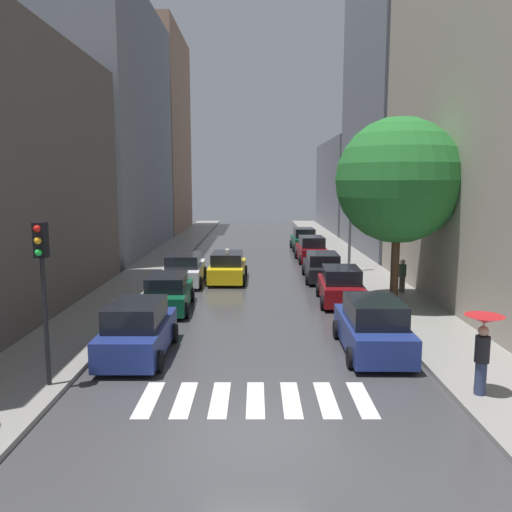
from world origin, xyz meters
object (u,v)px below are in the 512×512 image
at_px(parked_car_left_nearest, 135,331).
at_px(parked_car_right_second, 338,286).
at_px(parked_car_left_second, 166,293).
at_px(street_tree_right, 396,181).
at_px(parked_car_right_third, 320,267).
at_px(taxi_midroad, 225,268).
at_px(parked_car_left_third, 182,269).
at_px(parked_car_right_nearest, 370,327).
at_px(lamp_post_right, 348,208).
at_px(parked_car_right_fifth, 302,240).
at_px(parked_car_right_fourth, 309,250).
at_px(traffic_light_left_corner, 40,268).
at_px(pedestrian_by_kerb, 400,275).
at_px(pedestrian_near_tree, 480,338).

relative_size(parked_car_left_nearest, parked_car_right_second, 1.03).
relative_size(parked_car_left_second, street_tree_right, 0.55).
distance_m(parked_car_right_third, taxi_midroad, 5.32).
bearing_deg(parked_car_left_third, parked_car_right_nearest, -147.70).
bearing_deg(lamp_post_right, parked_car_right_fifth, 98.66).
relative_size(parked_car_right_fourth, traffic_light_left_corner, 0.99).
bearing_deg(parked_car_right_third, pedestrian_by_kerb, -136.93).
height_order(parked_car_right_third, lamp_post_right, lamp_post_right).
xyz_separation_m(parked_car_right_third, lamp_post_right, (1.81, 1.73, 3.20)).
bearing_deg(taxi_midroad, traffic_light_left_corner, 166.47).
bearing_deg(parked_car_left_third, taxi_midroad, -76.61).
height_order(parked_car_right_second, parked_car_right_third, parked_car_right_second).
xyz_separation_m(parked_car_left_nearest, parked_car_right_fourth, (7.54, 19.42, -0.01)).
relative_size(parked_car_left_second, parked_car_right_nearest, 0.99).
height_order(parked_car_left_nearest, parked_car_right_nearest, parked_car_right_nearest).
distance_m(parked_car_left_nearest, parked_car_right_second, 10.41).
xyz_separation_m(parked_car_right_fifth, pedestrian_by_kerb, (3.26, -16.57, 0.15)).
height_order(parked_car_right_nearest, pedestrian_by_kerb, parked_car_right_nearest).
bearing_deg(lamp_post_right, parked_car_left_third, -163.89).
distance_m(taxi_midroad, traffic_light_left_corner, 15.75).
bearing_deg(taxi_midroad, lamp_post_right, -72.57).
bearing_deg(lamp_post_right, parked_car_right_fourth, 109.19).
height_order(taxi_midroad, pedestrian_by_kerb, taxi_midroad).
xyz_separation_m(parked_car_right_nearest, lamp_post_right, (1.79, 14.13, 3.10)).
xyz_separation_m(parked_car_left_second, pedestrian_near_tree, (9.43, -9.21, 0.87)).
xyz_separation_m(parked_car_right_second, pedestrian_near_tree, (1.81, -10.44, 0.83)).
height_order(parked_car_right_second, pedestrian_by_kerb, pedestrian_by_kerb).
bearing_deg(pedestrian_near_tree, parked_car_right_fourth, 128.14).
relative_size(parked_car_left_third, parked_car_right_third, 1.05).
relative_size(pedestrian_near_tree, street_tree_right, 0.25).
xyz_separation_m(parked_car_right_third, parked_car_right_fifth, (0.13, 12.74, 0.10)).
xyz_separation_m(parked_car_right_third, street_tree_right, (2.31, -6.39, 4.78)).
height_order(parked_car_left_third, lamp_post_right, lamp_post_right).
distance_m(parked_car_right_second, pedestrian_by_kerb, 3.74).
xyz_separation_m(parked_car_right_fourth, pedestrian_by_kerb, (3.31, -10.49, 0.16)).
relative_size(parked_car_right_third, street_tree_right, 0.57).
bearing_deg(taxi_midroad, parked_car_left_nearest, 171.12).
relative_size(parked_car_right_third, parked_car_right_fifth, 1.11).
bearing_deg(pedestrian_near_tree, parked_car_left_nearest, -165.73).
distance_m(parked_car_left_third, lamp_post_right, 10.31).
bearing_deg(parked_car_left_nearest, parked_car_left_second, 0.58).
height_order(parked_car_right_second, lamp_post_right, lamp_post_right).
height_order(taxi_midroad, street_tree_right, street_tree_right).
relative_size(pedestrian_near_tree, lamp_post_right, 0.31).
xyz_separation_m(taxi_midroad, street_tree_right, (7.61, -6.02, 4.75)).
bearing_deg(pedestrian_by_kerb, traffic_light_left_corner, 176.22).
distance_m(parked_car_left_third, pedestrian_near_tree, 17.82).
xyz_separation_m(parked_car_left_second, parked_car_right_fourth, (7.60, 13.48, 0.08)).
height_order(parked_car_left_nearest, traffic_light_left_corner, traffic_light_left_corner).
relative_size(parked_car_left_second, pedestrian_near_tree, 2.18).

